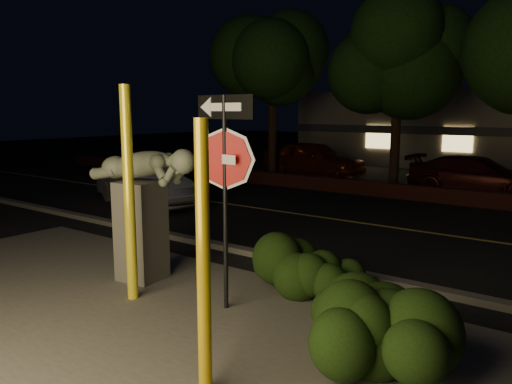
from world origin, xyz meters
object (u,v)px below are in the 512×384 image
at_px(silver_sedan, 143,182).
at_px(parked_car_darkred, 477,176).
at_px(sculpture, 142,199).
at_px(parked_car_red, 313,159).
at_px(signpost, 225,160).
at_px(yellow_pole_right, 203,261).
at_px(yellow_pole_left, 129,195).

xyz_separation_m(silver_sedan, parked_car_darkred, (7.94, 8.43, -0.06)).
bearing_deg(sculpture, parked_car_red, 101.43).
relative_size(signpost, parked_car_darkred, 0.67).
xyz_separation_m(yellow_pole_right, parked_car_darkred, (-0.79, 15.16, -0.76)).
height_order(yellow_pole_right, parked_car_darkred, yellow_pole_right).
height_order(yellow_pole_left, parked_car_red, yellow_pole_left).
bearing_deg(parked_car_red, yellow_pole_left, -156.12).
xyz_separation_m(silver_sedan, parked_car_red, (0.85, 9.13, 0.07)).
bearing_deg(parked_car_red, sculpture, -157.24).
height_order(silver_sedan, parked_car_darkred, silver_sedan).
relative_size(signpost, silver_sedan, 0.71).
relative_size(yellow_pole_left, silver_sedan, 0.74).
height_order(yellow_pole_left, yellow_pole_right, yellow_pole_left).
height_order(yellow_pole_right, parked_car_red, yellow_pole_right).
height_order(signpost, sculpture, signpost).
height_order(sculpture, parked_car_red, sculpture).
xyz_separation_m(yellow_pole_right, signpost, (-1.28, 1.87, 0.82)).
height_order(yellow_pole_left, sculpture, yellow_pole_left).
xyz_separation_m(yellow_pole_left, signpost, (1.45, 0.57, 0.59)).
distance_m(silver_sedan, parked_car_darkred, 11.58).
distance_m(sculpture, parked_car_red, 14.60).
height_order(yellow_pole_left, silver_sedan, yellow_pole_left).
height_order(yellow_pole_right, signpost, signpost).
xyz_separation_m(signpost, parked_car_darkred, (0.49, 13.29, -1.58)).
height_order(yellow_pole_left, signpost, yellow_pole_left).
height_order(sculpture, parked_car_darkred, sculpture).
bearing_deg(parked_car_red, signpost, -150.32).
relative_size(silver_sedan, parked_car_darkred, 0.95).
bearing_deg(parked_car_darkred, sculpture, 168.96).
distance_m(yellow_pole_right, sculpture, 3.86).
bearing_deg(sculpture, yellow_pole_right, -38.51).
distance_m(yellow_pole_left, sculpture, 0.94).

